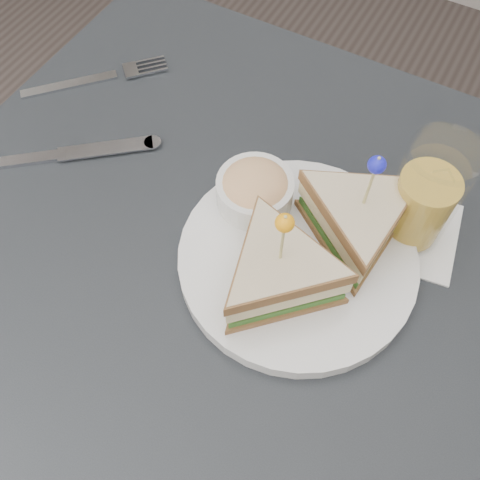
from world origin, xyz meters
name	(u,v)px	position (x,y,z in m)	size (l,w,h in m)	color
ground_plane	(234,415)	(0.00, 0.00, 0.00)	(3.50, 3.50, 0.00)	#3F3833
table	(229,293)	(0.00, 0.00, 0.67)	(0.80, 0.80, 0.75)	black
plate_meal	(307,243)	(0.07, 0.05, 0.79)	(0.33, 0.33, 0.16)	white
cutlery_fork	(102,77)	(-0.31, 0.18, 0.75)	(0.16, 0.17, 0.01)	silver
cutlery_knife	(66,154)	(-0.26, 0.04, 0.75)	(0.19, 0.16, 0.01)	#B6B9C1
drink_set	(423,200)	(0.16, 0.14, 0.82)	(0.13, 0.13, 0.15)	white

